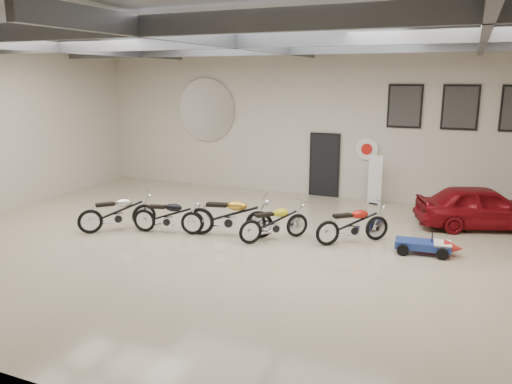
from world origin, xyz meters
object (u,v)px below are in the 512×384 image
at_px(motorcycle_gold, 230,215).
at_px(motorcycle_red, 353,223).
at_px(motorcycle_silver, 117,212).
at_px(go_kart, 429,243).
at_px(motorcycle_yellow, 274,222).
at_px(vintage_car, 482,207).
at_px(motorcycle_black, 168,215).
at_px(banner_stand, 375,178).

distance_m(motorcycle_gold, motorcycle_red, 3.08).
height_order(motorcycle_silver, go_kart, motorcycle_silver).
bearing_deg(motorcycle_yellow, motorcycle_red, -30.98).
bearing_deg(motorcycle_red, motorcycle_silver, 152.85).
xyz_separation_m(go_kart, vintage_car, (1.13, 2.71, 0.31)).
relative_size(motorcycle_gold, vintage_car, 0.64).
relative_size(motorcycle_silver, motorcycle_black, 1.06).
bearing_deg(motorcycle_red, banner_stand, 52.06).
height_order(motorcycle_red, vintage_car, vintage_car).
bearing_deg(motorcycle_silver, go_kart, -37.02).
xyz_separation_m(motorcycle_yellow, vintage_car, (4.76, 3.17, 0.10)).
height_order(go_kart, vintage_car, vintage_car).
xyz_separation_m(motorcycle_silver, go_kart, (7.74, 1.31, -0.24)).
height_order(motorcycle_black, motorcycle_gold, motorcycle_gold).
xyz_separation_m(motorcycle_yellow, motorcycle_red, (1.84, 0.57, 0.01)).
distance_m(banner_stand, motorcycle_red, 4.12).
bearing_deg(vintage_car, motorcycle_red, 111.39).
distance_m(motorcycle_black, go_kart, 6.47).
bearing_deg(motorcycle_black, motorcycle_yellow, -0.99).
bearing_deg(vintage_car, motorcycle_black, 95.99).
relative_size(motorcycle_yellow, motorcycle_red, 0.97).
distance_m(motorcycle_red, go_kart, 1.81).
distance_m(banner_stand, motorcycle_silver, 7.99).
height_order(motorcycle_yellow, motorcycle_red, motorcycle_red).
relative_size(motorcycle_silver, motorcycle_yellow, 1.07).
relative_size(banner_stand, motorcycle_silver, 0.84).
bearing_deg(go_kart, motorcycle_gold, -177.06).
relative_size(motorcycle_silver, vintage_car, 0.58).
height_order(banner_stand, motorcycle_red, banner_stand).
relative_size(motorcycle_silver, go_kart, 1.32).
bearing_deg(motorcycle_black, banner_stand, 37.75).
height_order(banner_stand, motorcycle_silver, banner_stand).
bearing_deg(motorcycle_gold, motorcycle_red, 1.87).
bearing_deg(motorcycle_black, vintage_car, 14.19).
bearing_deg(vintage_car, motorcycle_silver, 94.18).
height_order(banner_stand, motorcycle_black, banner_stand).
height_order(motorcycle_silver, motorcycle_gold, motorcycle_gold).
relative_size(motorcycle_silver, motorcycle_gold, 0.90).
xyz_separation_m(banner_stand, go_kart, (1.99, -4.21, -0.56)).
bearing_deg(motorcycle_gold, motorcycle_black, -178.36).
distance_m(motorcycle_silver, motorcycle_red, 6.12).
distance_m(motorcycle_gold, motorcycle_yellow, 1.17).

